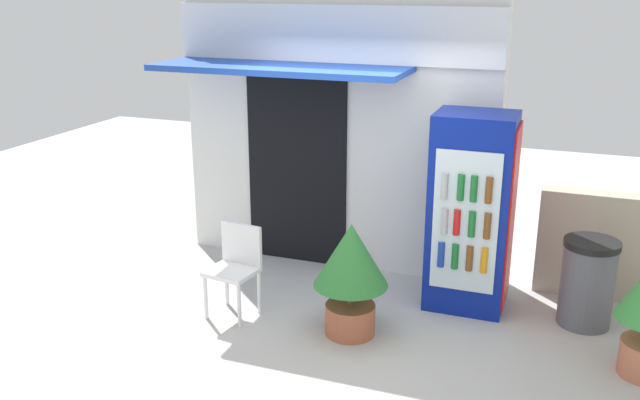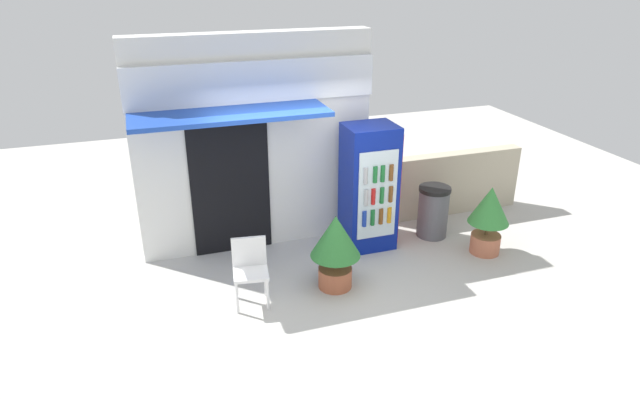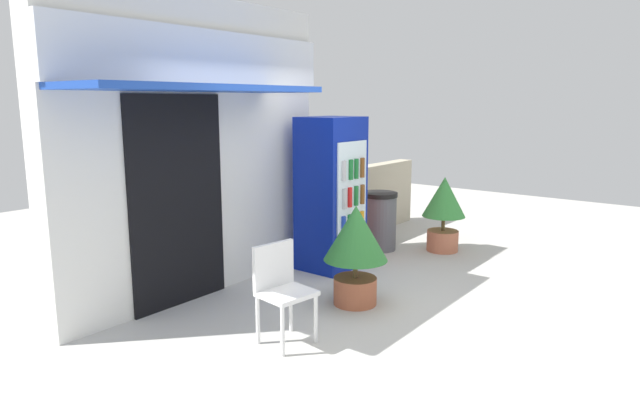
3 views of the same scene
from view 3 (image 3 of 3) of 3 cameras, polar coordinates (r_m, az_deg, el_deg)
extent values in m
plane|color=beige|center=(5.65, 3.22, -11.40)|extent=(16.00, 16.00, 0.00)
cube|color=silver|center=(6.03, -12.74, 5.22)|extent=(3.45, 0.32, 3.15)
cube|color=white|center=(5.87, -11.85, 14.35)|extent=(3.45, 0.08, 0.57)
cube|color=#1E47B2|center=(5.29, -12.36, 11.38)|extent=(2.56, 0.87, 0.06)
cube|color=black|center=(5.71, -14.63, -0.20)|extent=(1.14, 0.03, 2.16)
cube|color=navy|center=(6.79, 1.14, 0.68)|extent=(0.74, 0.61, 1.90)
cube|color=silver|center=(6.61, 3.34, 0.39)|extent=(0.59, 0.02, 1.33)
cube|color=red|center=(7.09, 2.97, 1.09)|extent=(0.02, 0.55, 1.71)
cylinder|color=#1938A5|center=(6.51, 2.46, -2.74)|extent=(0.06, 0.06, 0.24)
cylinder|color=#196B2D|center=(6.61, 3.11, -2.54)|extent=(0.06, 0.06, 0.24)
cylinder|color=brown|center=(6.71, 3.75, -2.34)|extent=(0.06, 0.06, 0.24)
cylinder|color=orange|center=(6.82, 4.37, -2.15)|extent=(0.06, 0.06, 0.24)
cylinder|color=#B2B2B7|center=(6.45, 2.55, 0.15)|extent=(0.06, 0.06, 0.24)
cylinder|color=red|center=(6.54, 3.12, 0.29)|extent=(0.06, 0.06, 0.24)
cylinder|color=#196B2D|center=(6.65, 3.78, 0.45)|extent=(0.06, 0.06, 0.24)
cylinder|color=brown|center=(6.76, 4.43, 0.61)|extent=(0.06, 0.06, 0.24)
cylinder|color=#B2B2B7|center=(6.38, 2.48, 3.07)|extent=(0.06, 0.06, 0.24)
cylinder|color=#196B2D|center=(6.50, 3.23, 3.19)|extent=(0.06, 0.06, 0.24)
cylinder|color=#196B2D|center=(6.60, 3.79, 3.29)|extent=(0.06, 0.06, 0.24)
cylinder|color=brown|center=(6.71, 4.42, 3.40)|extent=(0.06, 0.06, 0.24)
cylinder|color=white|center=(4.63, -3.94, -13.56)|extent=(0.04, 0.04, 0.43)
cylinder|color=white|center=(4.86, -0.45, -12.33)|extent=(0.04, 0.04, 0.43)
cylinder|color=white|center=(4.87, -6.53, -12.36)|extent=(0.04, 0.04, 0.43)
cylinder|color=white|center=(5.09, -3.08, -11.27)|extent=(0.04, 0.04, 0.43)
cube|color=white|center=(4.77, -3.52, -9.74)|extent=(0.48, 0.44, 0.04)
cube|color=white|center=(4.83, -4.90, -6.78)|extent=(0.43, 0.10, 0.40)
cylinder|color=#AD5B3D|center=(5.76, 3.69, -9.44)|extent=(0.45, 0.45, 0.28)
cylinder|color=brown|center=(5.69, 3.72, -7.18)|extent=(0.05, 0.05, 0.19)
cone|color=#2D7533|center=(5.58, 3.76, -3.45)|extent=(0.66, 0.66, 0.57)
cylinder|color=#BC6B4C|center=(7.90, 12.69, -4.16)|extent=(0.44, 0.44, 0.29)
cylinder|color=brown|center=(7.84, 12.76, -2.40)|extent=(0.05, 0.05, 0.21)
cone|color=#388C3D|center=(7.77, 12.87, 0.34)|extent=(0.60, 0.60, 0.56)
cylinder|color=#595960|center=(7.77, 6.24, -2.41)|extent=(0.47, 0.47, 0.76)
cylinder|color=black|center=(7.69, 6.30, 0.58)|extent=(0.50, 0.50, 0.06)
cube|color=#B7AD93|center=(8.72, 4.93, 0.05)|extent=(2.48, 0.23, 1.07)
camera|label=1|loc=(6.70, 60.32, 13.66)|focal=39.19mm
camera|label=2|loc=(4.19, 94.93, 27.37)|focal=30.90mm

